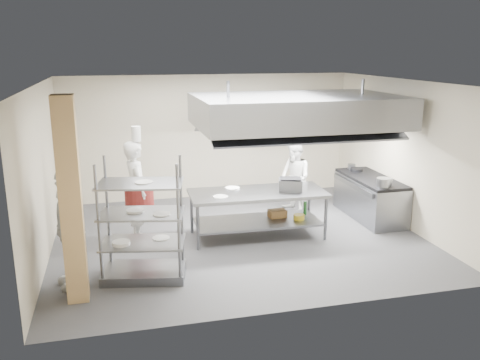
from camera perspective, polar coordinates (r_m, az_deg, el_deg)
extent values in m
plane|color=#39393B|center=(10.04, -0.18, -6.42)|extent=(7.00, 7.00, 0.00)
plane|color=silver|center=(9.40, -0.19, 10.93)|extent=(7.00, 7.00, 0.00)
plane|color=#BEB297|center=(12.49, -3.50, 4.87)|extent=(7.00, 0.00, 7.00)
plane|color=#BEB297|center=(9.42, -21.32, 0.71)|extent=(0.00, 6.00, 6.00)
plane|color=#BEB297|center=(10.97, 17.88, 2.84)|extent=(0.00, 6.00, 6.00)
cube|color=tan|center=(7.53, -18.46, -2.36)|extent=(0.30, 0.30, 3.00)
cube|color=gray|center=(10.21, 6.42, 7.75)|extent=(4.00, 2.50, 0.60)
cube|color=white|center=(9.98, 1.50, 5.82)|extent=(1.60, 0.12, 0.04)
cube|color=white|center=(10.60, 10.97, 6.08)|extent=(1.60, 0.12, 0.04)
cube|color=gray|center=(12.78, 4.61, 5.07)|extent=(1.50, 0.28, 0.04)
cube|color=gray|center=(9.83, 1.98, -1.49)|extent=(2.66, 1.17, 0.06)
cube|color=slate|center=(10.00, 1.95, -4.68)|extent=(2.45, 1.06, 0.04)
cube|color=gray|center=(11.43, 14.37, -2.04)|extent=(0.80, 2.00, 0.84)
cube|color=black|center=(11.31, 14.51, 0.15)|extent=(0.78, 1.96, 0.06)
imported|color=silver|center=(9.82, -11.52, -1.24)|extent=(0.59, 0.78, 1.94)
imported|color=silver|center=(11.38, 6.15, 0.27)|extent=(0.78, 0.90, 1.60)
imported|color=white|center=(8.19, -18.62, -5.11)|extent=(0.73, 1.19, 1.89)
cube|color=slate|center=(9.94, 5.67, -0.53)|extent=(0.53, 0.47, 0.22)
cube|color=olive|center=(10.20, 4.21, -3.77)|extent=(0.36, 0.26, 0.15)
cylinder|color=gray|center=(10.54, 15.78, -0.29)|extent=(0.27, 0.27, 0.19)
cylinder|color=white|center=(8.28, -10.83, -6.75)|extent=(0.28, 0.28, 0.05)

